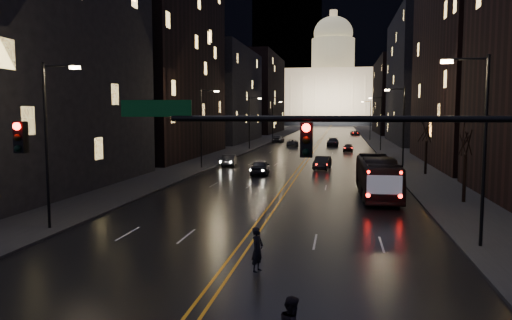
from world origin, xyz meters
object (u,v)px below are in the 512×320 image
at_px(oncoming_car_b, 229,160).
at_px(receding_car_a, 322,163).
at_px(traffic_signal, 393,158).
at_px(bus, 377,177).
at_px(oncoming_car_a, 260,167).
at_px(pedestrian_a, 257,250).

distance_m(oncoming_car_b, receding_car_a, 11.09).
height_order(traffic_signal, bus, traffic_signal).
xyz_separation_m(oncoming_car_a, receding_car_a, (6.13, 5.94, -0.04)).
xyz_separation_m(bus, receding_car_a, (-4.76, 17.90, -0.78)).
xyz_separation_m(traffic_signal, pedestrian_a, (-4.66, 5.00, -4.20)).
distance_m(traffic_signal, oncoming_car_a, 37.43).
distance_m(traffic_signal, receding_car_a, 42.23).
bearing_deg(oncoming_car_b, oncoming_car_a, 116.98).
distance_m(traffic_signal, bus, 24.28).
relative_size(bus, pedestrian_a, 6.02).
height_order(bus, receding_car_a, bus).
relative_size(traffic_signal, bus, 1.59).
bearing_deg(receding_car_a, bus, -68.65).
bearing_deg(traffic_signal, oncoming_car_b, 108.42).
relative_size(oncoming_car_a, oncoming_car_b, 1.07).
bearing_deg(oncoming_car_b, pedestrian_a, 97.60).
bearing_deg(oncoming_car_a, bus, 127.33).
relative_size(oncoming_car_b, pedestrian_a, 2.35).
bearing_deg(pedestrian_a, oncoming_car_a, 27.45).
relative_size(receding_car_a, pedestrian_a, 2.46).
height_order(oncoming_car_a, pedestrian_a, pedestrian_a).
bearing_deg(bus, receding_car_a, 103.28).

